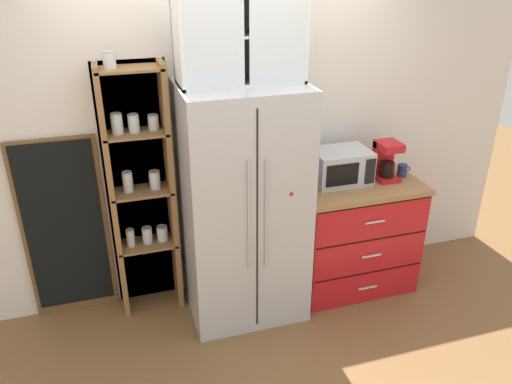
% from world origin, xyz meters
% --- Properties ---
extents(ground_plane, '(10.68, 10.68, 0.00)m').
position_xyz_m(ground_plane, '(0.00, 0.00, 0.00)').
color(ground_plane, brown).
extents(wall_back_cream, '(4.98, 0.10, 2.55)m').
position_xyz_m(wall_back_cream, '(0.00, 0.40, 1.27)').
color(wall_back_cream, silver).
rests_on(wall_back_cream, ground).
extents(refrigerator, '(0.85, 0.72, 1.78)m').
position_xyz_m(refrigerator, '(0.00, 0.00, 0.89)').
color(refrigerator, '#B7BABF').
rests_on(refrigerator, ground).
extents(pantry_shelf_column, '(0.50, 0.29, 2.00)m').
position_xyz_m(pantry_shelf_column, '(-0.70, 0.29, 1.00)').
color(pantry_shelf_column, brown).
rests_on(pantry_shelf_column, ground).
extents(counter_cabinet, '(0.98, 0.66, 0.93)m').
position_xyz_m(counter_cabinet, '(0.94, 0.04, 0.47)').
color(counter_cabinet, red).
rests_on(counter_cabinet, ground).
extents(microwave, '(0.44, 0.33, 0.26)m').
position_xyz_m(microwave, '(0.81, 0.09, 1.06)').
color(microwave, '#B7BABF').
rests_on(microwave, counter_cabinet).
extents(coffee_maker, '(0.17, 0.20, 0.31)m').
position_xyz_m(coffee_maker, '(1.18, 0.04, 1.09)').
color(coffee_maker, red).
rests_on(coffee_maker, counter_cabinet).
extents(mug_charcoal, '(0.11, 0.07, 0.10)m').
position_xyz_m(mug_charcoal, '(0.94, -0.01, 0.98)').
color(mug_charcoal, '#2D2D33').
rests_on(mug_charcoal, counter_cabinet).
extents(mug_navy, '(0.11, 0.08, 0.10)m').
position_xyz_m(mug_navy, '(1.34, 0.04, 0.98)').
color(mug_navy, navy).
rests_on(mug_navy, counter_cabinet).
extents(bottle_cobalt, '(0.07, 0.07, 0.28)m').
position_xyz_m(bottle_cobalt, '(0.53, 0.10, 1.06)').
color(bottle_cobalt, navy).
rests_on(bottle_cobalt, counter_cabinet).
extents(bottle_amber, '(0.07, 0.07, 0.25)m').
position_xyz_m(bottle_amber, '(0.94, 0.02, 1.04)').
color(bottle_amber, brown).
rests_on(bottle_amber, counter_cabinet).
extents(upper_cabinet, '(0.82, 0.32, 0.62)m').
position_xyz_m(upper_cabinet, '(-0.00, 0.05, 2.09)').
color(upper_cabinet, silver).
rests_on(upper_cabinet, refrigerator).
extents(chalkboard_menu, '(0.60, 0.04, 1.42)m').
position_xyz_m(chalkboard_menu, '(-1.27, 0.33, 0.72)').
color(chalkboard_menu, brown).
rests_on(chalkboard_menu, ground).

